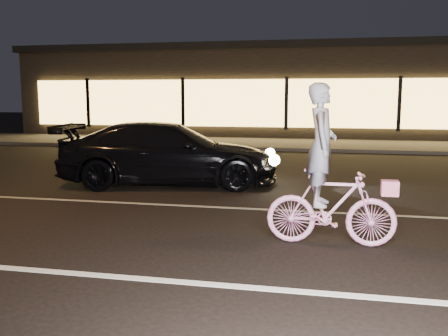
# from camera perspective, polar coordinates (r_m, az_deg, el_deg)

# --- Properties ---
(ground) EXTENTS (90.00, 90.00, 0.00)m
(ground) POSITION_cam_1_polar(r_m,az_deg,el_deg) (6.80, -4.12, -8.19)
(ground) COLOR black
(ground) RESTS_ON ground
(lane_stripe_near) EXTENTS (60.00, 0.12, 0.01)m
(lane_stripe_near) POSITION_cam_1_polar(r_m,az_deg,el_deg) (5.45, -8.60, -12.47)
(lane_stripe_near) COLOR silver
(lane_stripe_near) RESTS_ON ground
(lane_stripe_far) EXTENTS (60.00, 0.10, 0.01)m
(lane_stripe_far) POSITION_cam_1_polar(r_m,az_deg,el_deg) (8.68, -0.44, -4.51)
(lane_stripe_far) COLOR gray
(lane_stripe_far) RESTS_ON ground
(sidewalk) EXTENTS (30.00, 4.00, 0.12)m
(sidewalk) POSITION_cam_1_polar(r_m,az_deg,el_deg) (19.44, 6.59, 2.73)
(sidewalk) COLOR #383533
(sidewalk) RESTS_ON ground
(storefront) EXTENTS (25.40, 8.42, 4.20)m
(storefront) POSITION_cam_1_polar(r_m,az_deg,el_deg) (25.30, 7.99, 8.72)
(storefront) COLOR black
(storefront) RESTS_ON ground
(cyclist) EXTENTS (1.66, 0.57, 2.09)m
(cyclist) POSITION_cam_1_polar(r_m,az_deg,el_deg) (6.54, 11.85, -2.32)
(cyclist) COLOR #F7359F
(cyclist) RESTS_ON ground
(sedan) EXTENTS (4.95, 2.76, 1.36)m
(sedan) POSITION_cam_1_polar(r_m,az_deg,el_deg) (10.87, -6.32, 1.64)
(sedan) COLOR black
(sedan) RESTS_ON ground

